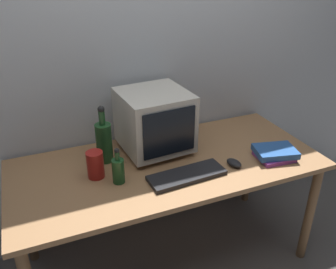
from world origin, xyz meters
The scene contains 10 objects.
ground_plane centered at (0.00, 0.00, 0.00)m, with size 6.00×6.00×0.00m, color slate.
back_wall centered at (0.00, 0.45, 1.25)m, with size 4.00×0.08×2.50m, color silver.
desk centered at (0.00, 0.00, 0.66)m, with size 1.77×0.78×0.74m.
crt_monitor centered at (-0.02, 0.17, 0.93)m, with size 0.41×0.41×0.37m.
keyboard centered at (0.04, -0.18, 0.75)m, with size 0.42×0.15×0.02m, color black.
computer_mouse centered at (0.33, -0.18, 0.75)m, with size 0.06×0.10×0.04m, color black.
bottle_tall centered at (-0.32, 0.16, 0.86)m, with size 0.09×0.09×0.34m.
bottle_short centered at (-0.31, -0.08, 0.81)m, with size 0.06×0.06×0.20m.
book_stack centered at (0.59, -0.19, 0.77)m, with size 0.26×0.22×0.06m.
metal_canister centered at (-0.41, 0.02, 0.81)m, with size 0.09×0.09×0.15m, color #A51E19.
Camera 1 is at (-0.67, -1.60, 1.81)m, focal length 38.01 mm.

